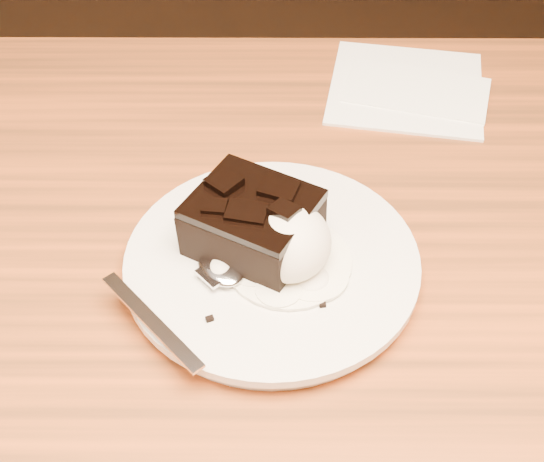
{
  "coord_description": "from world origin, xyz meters",
  "views": [
    {
      "loc": [
        0.07,
        -0.39,
        1.21
      ],
      "look_at": [
        0.07,
        0.03,
        0.79
      ],
      "focal_mm": 48.62,
      "sensor_mm": 36.0,
      "label": 1
    }
  ],
  "objects_px": {
    "ice_cream_scoop": "(289,242)",
    "napkin": "(406,87)",
    "plate": "(272,265)",
    "brownie": "(253,225)",
    "spoon": "(220,270)"
  },
  "relations": [
    {
      "from": "plate",
      "to": "brownie",
      "type": "relative_size",
      "value": 2.59
    },
    {
      "from": "spoon",
      "to": "napkin",
      "type": "distance_m",
      "value": 0.35
    },
    {
      "from": "brownie",
      "to": "napkin",
      "type": "height_order",
      "value": "brownie"
    },
    {
      "from": "brownie",
      "to": "spoon",
      "type": "distance_m",
      "value": 0.05
    },
    {
      "from": "brownie",
      "to": "ice_cream_scoop",
      "type": "height_order",
      "value": "ice_cream_scoop"
    },
    {
      "from": "ice_cream_scoop",
      "to": "spoon",
      "type": "bearing_deg",
      "value": -166.68
    },
    {
      "from": "brownie",
      "to": "napkin",
      "type": "bearing_deg",
      "value": 57.89
    },
    {
      "from": "plate",
      "to": "ice_cream_scoop",
      "type": "xyz_separation_m",
      "value": [
        0.01,
        -0.01,
        0.03
      ]
    },
    {
      "from": "plate",
      "to": "brownie",
      "type": "height_order",
      "value": "brownie"
    },
    {
      "from": "ice_cream_scoop",
      "to": "napkin",
      "type": "height_order",
      "value": "ice_cream_scoop"
    },
    {
      "from": "brownie",
      "to": "spoon",
      "type": "height_order",
      "value": "brownie"
    },
    {
      "from": "plate",
      "to": "napkin",
      "type": "bearing_deg",
      "value": 61.77
    },
    {
      "from": "ice_cream_scoop",
      "to": "napkin",
      "type": "distance_m",
      "value": 0.31
    },
    {
      "from": "plate",
      "to": "ice_cream_scoop",
      "type": "bearing_deg",
      "value": -26.61
    },
    {
      "from": "spoon",
      "to": "plate",
      "type": "bearing_deg",
      "value": -16.42
    }
  ]
}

